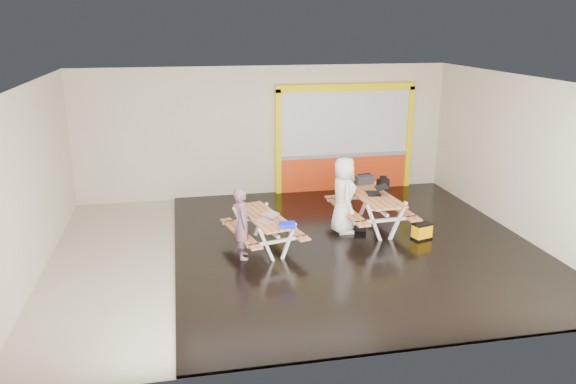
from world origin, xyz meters
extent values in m
cube|color=#BFB5A1|center=(0.00, 0.00, -0.01)|extent=(10.00, 8.00, 0.01)
cube|color=white|center=(0.00, 0.00, 3.50)|extent=(10.00, 8.00, 0.01)
cube|color=beige|center=(0.00, 4.00, 1.75)|extent=(10.00, 0.01, 3.50)
cube|color=beige|center=(0.00, -4.00, 1.75)|extent=(10.00, 0.01, 3.50)
cube|color=beige|center=(-5.00, 0.00, 1.75)|extent=(0.01, 8.00, 3.50)
cube|color=beige|center=(5.00, 0.00, 1.75)|extent=(0.01, 8.00, 3.50)
cube|color=black|center=(1.25, 0.00, 0.03)|extent=(7.50, 7.98, 0.05)
cube|color=red|center=(2.20, 3.93, 0.50)|extent=(3.60, 0.12, 1.00)
cube|color=gray|center=(2.20, 3.93, 1.03)|extent=(3.60, 0.14, 0.10)
cube|color=silver|center=(2.20, 3.94, 1.94)|extent=(3.60, 0.08, 1.72)
cube|color=#FFE705|center=(0.33, 3.92, 1.45)|extent=(0.14, 0.16, 2.90)
cube|color=#FFE705|center=(4.07, 3.92, 1.45)|extent=(0.14, 0.16, 2.90)
cube|color=#FFE705|center=(2.20, 3.92, 2.90)|extent=(3.88, 0.16, 0.20)
cube|color=#D28651|center=(-0.93, 0.10, 0.73)|extent=(0.57, 1.84, 0.04)
cube|color=#D28651|center=(-0.80, 0.13, 0.73)|extent=(0.57, 1.84, 0.04)
cube|color=#D28651|center=(-0.67, 0.16, 0.73)|extent=(0.57, 1.84, 0.04)
cube|color=#D28651|center=(-0.54, 0.20, 0.73)|extent=(0.57, 1.84, 0.04)
cube|color=#D28651|center=(-0.41, 0.23, 0.73)|extent=(0.57, 1.84, 0.04)
cube|color=white|center=(-0.73, -0.58, 0.40)|extent=(0.35, 0.14, 0.75)
cube|color=white|center=(-0.26, -0.46, 0.40)|extent=(0.35, 0.14, 0.75)
cube|color=white|center=(-0.49, -0.52, 0.44)|extent=(1.26, 0.37, 0.06)
cube|color=white|center=(-0.49, -0.52, 0.69)|extent=(0.63, 0.21, 0.06)
cube|color=white|center=(-1.08, 0.79, 0.40)|extent=(0.35, 0.14, 0.75)
cube|color=white|center=(-0.61, 0.91, 0.40)|extent=(0.35, 0.14, 0.75)
cube|color=white|center=(-0.84, 0.85, 0.44)|extent=(1.26, 0.37, 0.06)
cube|color=white|center=(-0.84, 0.85, 0.69)|extent=(0.63, 0.21, 0.06)
cube|color=white|center=(-0.67, 0.16, 0.55)|extent=(0.43, 1.50, 0.06)
cube|color=#D28651|center=(-1.23, 0.02, 0.45)|extent=(0.57, 1.84, 0.04)
cube|color=#D28651|center=(-1.11, 0.05, 0.45)|extent=(0.57, 1.84, 0.04)
cube|color=#D28651|center=(-0.23, 0.28, 0.45)|extent=(0.57, 1.84, 0.04)
cube|color=#D28651|center=(-0.11, 0.31, 0.45)|extent=(0.57, 1.84, 0.04)
cube|color=#D28651|center=(1.61, 0.85, 0.84)|extent=(0.30, 2.17, 0.04)
cube|color=#D28651|center=(1.77, 0.86, 0.84)|extent=(0.30, 2.17, 0.04)
cube|color=#D28651|center=(1.92, 0.87, 0.84)|extent=(0.30, 2.17, 0.04)
cube|color=#D28651|center=(2.07, 0.89, 0.84)|extent=(0.30, 2.17, 0.04)
cube|color=#D28651|center=(2.23, 0.90, 0.84)|extent=(0.30, 2.17, 0.04)
cube|color=white|center=(1.70, 0.03, 0.46)|extent=(0.40, 0.10, 0.87)
cube|color=white|center=(2.26, 0.08, 0.46)|extent=(0.40, 0.10, 0.87)
cube|color=white|center=(1.98, 0.05, 0.50)|extent=(1.48, 0.18, 0.06)
cube|color=white|center=(1.98, 0.05, 0.79)|extent=(0.73, 0.12, 0.06)
cube|color=white|center=(1.57, 1.67, 0.46)|extent=(0.40, 0.10, 0.87)
cube|color=white|center=(2.14, 1.72, 0.46)|extent=(0.40, 0.10, 0.87)
cube|color=white|center=(1.85, 1.69, 0.50)|extent=(1.48, 0.18, 0.06)
cube|color=white|center=(1.85, 1.69, 0.79)|extent=(0.73, 0.12, 0.06)
cube|color=white|center=(1.92, 0.87, 0.62)|extent=(0.20, 1.78, 0.06)
cube|color=#D28651|center=(1.25, 0.82, 0.52)|extent=(0.30, 2.17, 0.04)
cube|color=#D28651|center=(1.40, 0.83, 0.52)|extent=(0.30, 2.17, 0.04)
cube|color=#D28651|center=(2.44, 0.92, 0.52)|extent=(0.30, 2.17, 0.04)
cube|color=#D28651|center=(2.59, 0.93, 0.52)|extent=(0.30, 2.17, 0.04)
imported|color=#6F4A5C|center=(-1.16, -0.29, 0.79)|extent=(0.36, 0.54, 1.46)
imported|color=white|center=(1.22, 0.72, 0.90)|extent=(0.60, 0.88, 1.72)
cube|color=silver|center=(-0.69, -0.18, 0.76)|extent=(0.37, 0.41, 0.02)
cube|color=silver|center=(-0.56, -0.11, 0.88)|extent=(0.35, 0.40, 0.07)
cube|color=silver|center=(-0.56, -0.12, 0.88)|extent=(0.30, 0.35, 0.05)
cube|color=black|center=(1.95, 0.81, 0.87)|extent=(0.35, 0.45, 0.02)
cube|color=black|center=(2.13, 0.79, 1.02)|extent=(0.33, 0.44, 0.08)
cube|color=silver|center=(2.12, 0.79, 1.02)|extent=(0.28, 0.39, 0.07)
cube|color=#1021D9|center=(-0.32, -0.60, 0.80)|extent=(0.34, 0.27, 0.09)
cube|color=black|center=(2.01, 1.66, 0.96)|extent=(0.47, 0.30, 0.20)
cylinder|color=black|center=(2.01, 1.66, 1.10)|extent=(0.33, 0.09, 0.03)
cube|color=black|center=(2.49, 1.63, 0.77)|extent=(0.31, 0.24, 0.38)
cylinder|color=black|center=(2.49, 1.63, 0.98)|extent=(0.21, 0.21, 0.10)
cube|color=black|center=(1.56, 0.81, 0.13)|extent=(0.50, 0.41, 0.17)
cube|color=black|center=(2.78, -0.05, 0.07)|extent=(0.47, 0.38, 0.04)
cube|color=#EFA500|center=(2.78, -0.05, 0.23)|extent=(0.45, 0.35, 0.31)
cube|color=black|center=(2.78, -0.05, 0.39)|extent=(0.47, 0.38, 0.03)
camera|label=1|loc=(-2.26, -10.49, 4.57)|focal=34.47mm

